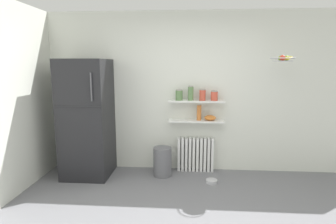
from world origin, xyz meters
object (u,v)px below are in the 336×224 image
(storage_jar_3, at_px, (214,96))
(hanging_fruit_basket, at_px, (283,59))
(storage_jar_2, at_px, (203,95))
(trash_bin, at_px, (162,162))
(shelf_bowl, at_px, (210,118))
(storage_jar_1, at_px, (191,93))
(storage_jar_0, at_px, (179,95))
(radiator, at_px, (195,154))
(vase, at_px, (199,113))
(pet_food_bowl, at_px, (212,181))
(refrigerator, at_px, (87,119))

(storage_jar_3, bearing_deg, hanging_fruit_basket, -17.56)
(storage_jar_3, bearing_deg, storage_jar_2, -180.00)
(trash_bin, bearing_deg, shelf_bowl, 15.69)
(storage_jar_1, bearing_deg, hanging_fruit_basket, -12.72)
(storage_jar_0, distance_m, trash_bin, 1.10)
(radiator, distance_m, vase, 0.71)
(shelf_bowl, relative_size, pet_food_bowl, 1.09)
(storage_jar_1, xyz_separation_m, shelf_bowl, (0.32, 0.00, -0.40))
(pet_food_bowl, xyz_separation_m, hanging_fruit_basket, (0.97, 0.15, 1.82))
(refrigerator, height_order, pet_food_bowl, refrigerator)
(vase, bearing_deg, shelf_bowl, 0.00)
(refrigerator, relative_size, storage_jar_3, 11.42)
(radiator, distance_m, shelf_bowl, 0.67)
(storage_jar_2, bearing_deg, vase, 180.00)
(hanging_fruit_basket, bearing_deg, storage_jar_3, 162.44)
(storage_jar_1, height_order, shelf_bowl, storage_jar_1)
(refrigerator, xyz_separation_m, trash_bin, (1.19, 0.04, -0.69))
(radiator, relative_size, storage_jar_3, 3.68)
(storage_jar_0, bearing_deg, vase, 0.00)
(hanging_fruit_basket, bearing_deg, storage_jar_0, 168.84)
(storage_jar_1, xyz_separation_m, vase, (0.14, 0.00, -0.32))
(vase, distance_m, shelf_bowl, 0.20)
(storage_jar_2, relative_size, storage_jar_3, 1.16)
(trash_bin, xyz_separation_m, hanging_fruit_basket, (1.74, -0.08, 1.61))
(trash_bin, xyz_separation_m, pet_food_bowl, (0.76, -0.23, -0.21))
(storage_jar_2, bearing_deg, shelf_bowl, 0.00)
(storage_jar_1, relative_size, trash_bin, 0.51)
(radiator, bearing_deg, storage_jar_2, -17.83)
(storage_jar_2, distance_m, storage_jar_3, 0.19)
(vase, relative_size, trash_bin, 0.53)
(storage_jar_0, bearing_deg, storage_jar_1, 0.00)
(storage_jar_0, distance_m, pet_food_bowl, 1.43)
(refrigerator, height_order, radiator, refrigerator)
(storage_jar_0, height_order, storage_jar_3, storage_jar_0)
(radiator, xyz_separation_m, vase, (0.04, -0.03, 0.71))
(trash_bin, bearing_deg, storage_jar_3, 14.64)
(storage_jar_1, height_order, hanging_fruit_basket, hanging_fruit_basket)
(storage_jar_0, xyz_separation_m, storage_jar_2, (0.37, -0.00, 0.01))
(storage_jar_3, height_order, trash_bin, storage_jar_3)
(storage_jar_1, bearing_deg, shelf_bowl, 0.00)
(storage_jar_3, distance_m, shelf_bowl, 0.36)
(trash_bin, relative_size, pet_food_bowl, 2.70)
(radiator, relative_size, storage_jar_1, 2.51)
(shelf_bowl, xyz_separation_m, trash_bin, (-0.75, -0.21, -0.68))
(refrigerator, bearing_deg, vase, 7.97)
(refrigerator, height_order, shelf_bowl, refrigerator)
(storage_jar_0, xyz_separation_m, storage_jar_1, (0.19, 0.00, 0.03))
(storage_jar_0, bearing_deg, refrigerator, -170.26)
(vase, bearing_deg, hanging_fruit_basket, -14.17)
(storage_jar_2, bearing_deg, refrigerator, -172.24)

